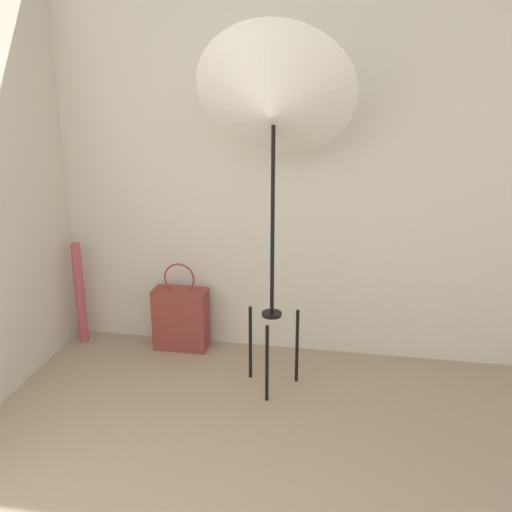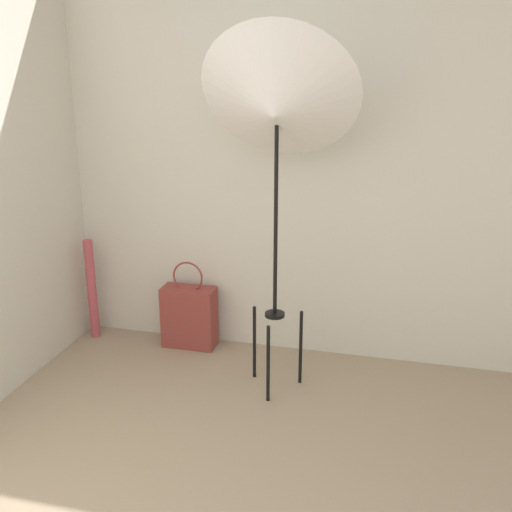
{
  "view_description": "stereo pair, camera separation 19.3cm",
  "coord_description": "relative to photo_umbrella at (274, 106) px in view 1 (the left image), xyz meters",
  "views": [
    {
      "loc": [
        0.65,
        -1.05,
        1.82
      ],
      "look_at": [
        0.14,
        1.78,
        0.89
      ],
      "focal_mm": 42.0,
      "sensor_mm": 36.0,
      "label": 1
    },
    {
      "loc": [
        0.84,
        -1.01,
        1.82
      ],
      "look_at": [
        0.14,
        1.78,
        0.89
      ],
      "focal_mm": 42.0,
      "sensor_mm": 36.0,
      "label": 2
    }
  ],
  "objects": [
    {
      "name": "wall_back",
      "position": [
        -0.18,
        0.54,
        -0.31
      ],
      "size": [
        8.0,
        0.05,
        2.6
      ],
      "color": "beige",
      "rests_on": "ground_plane"
    },
    {
      "name": "photo_umbrella",
      "position": [
        0.0,
        0.0,
        0.0
      ],
      "size": [
        0.85,
        0.65,
        2.03
      ],
      "color": "black",
      "rests_on": "ground_plane"
    },
    {
      "name": "paper_roll",
      "position": [
        -1.36,
        0.36,
        -1.26
      ],
      "size": [
        0.06,
        0.06,
        0.7
      ],
      "color": "#BC4C56",
      "rests_on": "ground_plane"
    },
    {
      "name": "tote_bag",
      "position": [
        -0.67,
        0.39,
        -1.4
      ],
      "size": [
        0.35,
        0.16,
        0.6
      ],
      "color": "brown",
      "rests_on": "ground_plane"
    }
  ]
}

